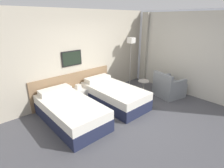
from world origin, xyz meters
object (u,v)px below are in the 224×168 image
object	(u,v)px
bed_near_door	(70,111)
side_table	(143,85)
nightstand	(79,95)
bed_near_window	(114,95)
floor_lamp	(131,47)
armchair	(169,88)

from	to	relation	value
bed_near_door	side_table	xyz separation A→B (m)	(2.63, -0.21, 0.07)
nightstand	side_table	world-z (taller)	nightstand
bed_near_window	floor_lamp	xyz separation A→B (m)	(1.41, 0.63, 1.20)
floor_lamp	armchair	xyz separation A→B (m)	(0.32, -1.44, -1.19)
bed_near_door	floor_lamp	bearing A→B (deg)	12.35
nightstand	armchair	size ratio (longest dim) A/B	0.62
bed_near_door	bed_near_window	world-z (taller)	same
bed_near_door	floor_lamp	world-z (taller)	floor_lamp
bed_near_door	bed_near_window	distance (m)	1.46
bed_near_door	armchair	size ratio (longest dim) A/B	2.18
bed_near_door	side_table	size ratio (longest dim) A/B	4.04
floor_lamp	armchair	bearing A→B (deg)	-77.30
nightstand	floor_lamp	bearing A→B (deg)	-3.77
bed_near_window	armchair	distance (m)	1.91
bed_near_door	floor_lamp	xyz separation A→B (m)	(2.87, 0.63, 1.20)
bed_near_window	side_table	xyz separation A→B (m)	(1.16, -0.21, 0.07)
nightstand	side_table	distance (m)	2.14
bed_near_door	bed_near_window	xyz separation A→B (m)	(1.46, 0.00, 0.00)
nightstand	side_table	xyz separation A→B (m)	(1.89, -0.98, 0.12)
bed_near_door	side_table	bearing A→B (deg)	-4.57
nightstand	floor_lamp	xyz separation A→B (m)	(2.14, -0.14, 1.24)
side_table	bed_near_door	bearing A→B (deg)	175.43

